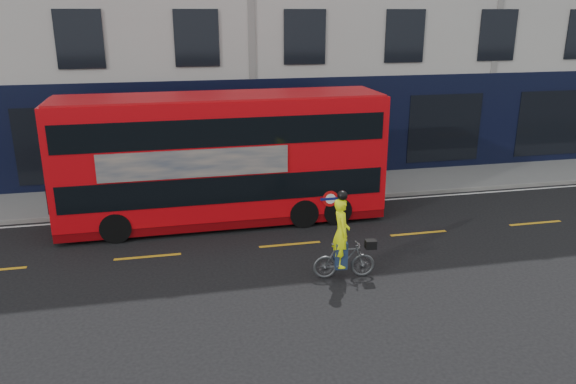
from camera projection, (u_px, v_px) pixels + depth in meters
name	position (u px, v px, depth m)	size (l,w,h in m)	color
ground	(302.00, 266.00, 14.80)	(120.00, 120.00, 0.00)	black
pavement	(261.00, 191.00, 20.83)	(60.00, 3.00, 0.12)	slate
kerb	(268.00, 204.00, 19.43)	(60.00, 0.12, 0.13)	slate
road_edge_line	(270.00, 208.00, 19.17)	(58.00, 0.10, 0.01)	silver
lane_dashes	(290.00, 244.00, 16.20)	(58.00, 0.12, 0.01)	gold
bus	(224.00, 159.00, 17.37)	(10.06, 2.39, 4.04)	red
cyclist	(343.00, 248.00, 13.96)	(1.62, 0.68, 2.31)	#494C4E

